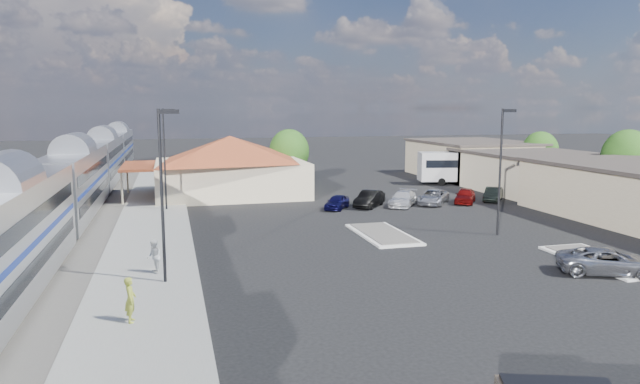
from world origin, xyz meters
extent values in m
plane|color=black|center=(0.00, 0.00, 0.00)|extent=(280.00, 280.00, 0.00)
cube|color=#4C4944|center=(-21.00, 8.00, 0.06)|extent=(16.00, 100.00, 0.12)
cube|color=gray|center=(-12.00, 6.00, 0.09)|extent=(5.50, 92.00, 0.18)
cube|color=silver|center=(-18.00, -7.22, 3.05)|extent=(3.00, 20.00, 5.00)
cube|color=black|center=(-18.00, -7.22, 0.30)|extent=(2.20, 16.00, 0.60)
cube|color=silver|center=(-18.00, 13.78, 3.05)|extent=(3.00, 20.00, 5.00)
cube|color=black|center=(-18.00, 13.78, 0.30)|extent=(2.20, 16.00, 0.60)
cube|color=silver|center=(-18.00, 34.78, 3.05)|extent=(3.00, 20.00, 5.00)
cube|color=black|center=(-18.00, 34.78, 0.30)|extent=(2.20, 16.00, 0.60)
cube|color=silver|center=(-18.00, 55.78, 3.05)|extent=(3.00, 20.00, 5.00)
cube|color=black|center=(-18.00, 55.78, 0.30)|extent=(2.20, 16.00, 0.60)
cylinder|color=black|center=(-24.00, 16.14, 2.10)|extent=(2.80, 14.00, 2.80)
cube|color=black|center=(-24.00, 16.14, 0.30)|extent=(2.20, 12.00, 0.60)
cube|color=beige|center=(-4.50, 24.00, 1.80)|extent=(15.00, 12.00, 3.60)
pyramid|color=maroon|center=(-4.50, 24.00, 4.90)|extent=(15.30, 12.24, 2.60)
cube|color=maroon|center=(-13.60, 24.00, 3.30)|extent=(3.20, 9.60, 0.25)
cube|color=#C6B28C|center=(28.00, 18.00, 2.00)|extent=(12.00, 18.00, 4.00)
cube|color=#3F3833|center=(28.00, 18.00, 4.15)|extent=(12.40, 18.40, 0.30)
cube|color=#C6B28C|center=(28.00, 32.00, 2.25)|extent=(12.00, 16.00, 4.50)
cube|color=#3F3833|center=(28.00, 32.00, 4.65)|extent=(12.40, 16.40, 0.30)
cube|color=silver|center=(4.00, 2.00, 0.07)|extent=(3.30, 7.50, 0.15)
cube|color=#4C4944|center=(4.00, 2.00, 0.16)|extent=(2.70, 6.90, 0.10)
cube|color=silver|center=(14.00, -8.00, 0.07)|extent=(3.30, 7.50, 0.15)
cube|color=#4C4944|center=(14.00, -8.00, 0.16)|extent=(2.70, 6.90, 0.10)
cylinder|color=black|center=(-11.00, -6.00, 4.50)|extent=(0.16, 0.16, 9.00)
cube|color=black|center=(-10.50, -6.00, 8.85)|extent=(1.00, 0.25, 0.22)
cylinder|color=black|center=(-11.00, 16.00, 4.50)|extent=(0.16, 0.16, 9.00)
cube|color=black|center=(-10.50, 16.00, 8.85)|extent=(1.00, 0.25, 0.22)
cylinder|color=black|center=(12.00, 0.00, 4.50)|extent=(0.16, 0.16, 9.00)
cube|color=black|center=(12.50, 0.00, 8.85)|extent=(1.00, 0.25, 0.22)
cylinder|color=#382314|center=(34.00, 12.00, 1.43)|extent=(0.30, 0.30, 2.86)
ellipsoid|color=#204814|center=(34.00, 12.00, 4.23)|extent=(4.94, 4.94, 5.46)
cylinder|color=#382314|center=(34.00, 26.00, 1.28)|extent=(0.30, 0.30, 2.55)
ellipsoid|color=#204814|center=(34.00, 26.00, 3.77)|extent=(4.41, 4.41, 4.87)
cylinder|color=#382314|center=(3.00, 30.00, 1.36)|extent=(0.30, 0.30, 2.73)
ellipsoid|color=#204814|center=(3.00, 30.00, 4.03)|extent=(4.71, 4.71, 5.21)
imported|color=#94959B|center=(12.43, -10.24, 0.73)|extent=(5.75, 4.42, 1.45)
cube|color=white|center=(24.00, 25.47, 2.15)|extent=(12.27, 5.11, 3.40)
cube|color=black|center=(24.00, 25.47, 2.56)|extent=(11.35, 4.94, 0.90)
cylinder|color=black|center=(27.85, 23.43, 0.45)|extent=(0.94, 0.49, 0.90)
cylinder|color=black|center=(28.35, 25.71, 0.45)|extent=(0.94, 0.49, 0.90)
cylinder|color=black|center=(20.23, 25.10, 0.45)|extent=(0.94, 0.49, 0.90)
cylinder|color=black|center=(20.74, 27.38, 0.45)|extent=(0.94, 0.49, 0.90)
imported|color=#B0BB3A|center=(-12.35, -11.41, 1.14)|extent=(0.47, 0.70, 1.92)
imported|color=silver|center=(-11.57, -4.31, 1.10)|extent=(0.87, 1.02, 1.84)
imported|color=#0D0C3C|center=(3.88, 13.13, 0.64)|extent=(3.38, 3.98, 1.29)
imported|color=black|center=(7.08, 13.43, 0.75)|extent=(4.13, 4.56, 1.51)
imported|color=white|center=(10.28, 13.13, 0.70)|extent=(4.42, 5.07, 1.40)
imported|color=#9B9DA3|center=(13.48, 13.43, 0.69)|extent=(4.84, 5.29, 1.37)
imported|color=maroon|center=(16.68, 13.13, 0.72)|extent=(3.82, 4.47, 1.45)
imported|color=black|center=(19.88, 13.43, 0.68)|extent=(3.69, 4.10, 1.35)
camera|label=1|loc=(-10.52, -35.45, 9.02)|focal=32.00mm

